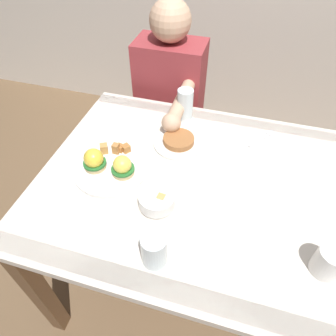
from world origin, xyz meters
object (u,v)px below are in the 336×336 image
(coffee_mug, at_px, (330,261))
(water_glass_near, at_px, (185,106))
(fork, at_px, (263,138))
(water_glass_far, at_px, (154,251))
(diner_person, at_px, (169,100))
(eggs_benedict_plate, at_px, (109,165))
(side_plate, at_px, (179,142))
(fruit_bowl, at_px, (157,200))
(dining_table, at_px, (203,202))

(coffee_mug, height_order, water_glass_near, water_glass_near)
(fork, relative_size, water_glass_far, 1.24)
(diner_person, bearing_deg, eggs_benedict_plate, -93.87)
(coffee_mug, xyz_separation_m, side_plate, (-0.53, 0.40, -0.04))
(fruit_bowl, height_order, water_glass_far, water_glass_far)
(dining_table, xyz_separation_m, water_glass_near, (-0.17, 0.36, 0.17))
(fork, height_order, side_plate, side_plate)
(eggs_benedict_plate, relative_size, fork, 1.96)
(fruit_bowl, bearing_deg, fork, 55.21)
(water_glass_near, relative_size, diner_person, 0.12)
(eggs_benedict_plate, relative_size, water_glass_far, 2.44)
(fruit_bowl, xyz_separation_m, water_glass_far, (0.05, -0.19, 0.02))
(coffee_mug, bearing_deg, diner_person, 130.00)
(fruit_bowl, relative_size, fork, 0.87)
(dining_table, relative_size, fork, 8.70)
(water_glass_near, relative_size, water_glass_far, 1.24)
(dining_table, height_order, water_glass_far, water_glass_far)
(fruit_bowl, distance_m, diner_person, 0.77)
(fork, bearing_deg, side_plate, -157.58)
(fruit_bowl, bearing_deg, diner_person, 103.15)
(dining_table, bearing_deg, fork, 60.14)
(dining_table, xyz_separation_m, water_glass_far, (-0.08, -0.33, 0.16))
(eggs_benedict_plate, height_order, coffee_mug, coffee_mug)
(coffee_mug, xyz_separation_m, water_glass_near, (-0.55, 0.58, 0.01))
(dining_table, distance_m, water_glass_near, 0.43)
(eggs_benedict_plate, bearing_deg, water_glass_far, -47.43)
(dining_table, xyz_separation_m, side_plate, (-0.15, 0.18, 0.12))
(fruit_bowl, height_order, coffee_mug, coffee_mug)
(coffee_mug, bearing_deg, dining_table, 149.66)
(eggs_benedict_plate, bearing_deg, fruit_bowl, -26.31)
(dining_table, xyz_separation_m, fruit_bowl, (-0.14, -0.14, 0.14))
(dining_table, distance_m, fruit_bowl, 0.24)
(fruit_bowl, bearing_deg, eggs_benedict_plate, 153.69)
(fruit_bowl, height_order, diner_person, diner_person)
(dining_table, bearing_deg, side_plate, 129.80)
(eggs_benedict_plate, distance_m, side_plate, 0.30)
(coffee_mug, height_order, water_glass_far, water_glass_far)
(coffee_mug, distance_m, water_glass_near, 0.80)
(fork, xyz_separation_m, water_glass_near, (-0.35, 0.05, 0.06))
(water_glass_near, xyz_separation_m, side_plate, (0.02, -0.18, -0.05))
(dining_table, relative_size, coffee_mug, 10.77)
(fork, bearing_deg, dining_table, -119.86)
(coffee_mug, distance_m, side_plate, 0.67)
(eggs_benedict_plate, height_order, side_plate, eggs_benedict_plate)
(fruit_bowl, distance_m, water_glass_far, 0.19)
(water_glass_near, distance_m, diner_person, 0.32)
(side_plate, height_order, diner_person, diner_person)
(fruit_bowl, bearing_deg, coffee_mug, -8.96)
(eggs_benedict_plate, bearing_deg, water_glass_near, 64.93)
(fork, relative_size, water_glass_near, 1.00)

